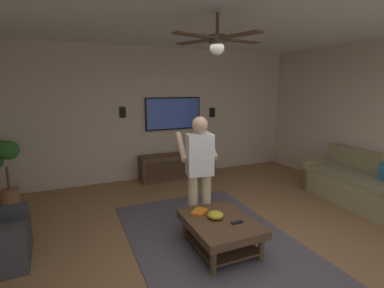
{
  "coord_description": "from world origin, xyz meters",
  "views": [
    {
      "loc": [
        -2.75,
        1.83,
        2.05
      ],
      "look_at": [
        1.05,
        0.16,
        1.2
      ],
      "focal_mm": 26.65,
      "sensor_mm": 36.0,
      "label": 1
    }
  ],
  "objects_px": {
    "remote_white": "(217,214)",
    "remote_black": "(237,222)",
    "tv": "(173,114)",
    "bowl": "(215,215)",
    "media_console": "(178,166)",
    "coffee_table": "(220,227)",
    "wall_speaker_right": "(123,112)",
    "couch": "(360,186)",
    "book": "(200,212)",
    "person_standing": "(199,167)",
    "potted_plant_tall": "(5,163)",
    "ceiling_fan": "(217,42)",
    "vase_round": "(188,148)",
    "wall_speaker_left": "(212,113)"
  },
  "relations": [
    {
      "from": "wall_speaker_right",
      "to": "wall_speaker_left",
      "type": "bearing_deg",
      "value": -90.0
    },
    {
      "from": "coffee_table",
      "to": "ceiling_fan",
      "type": "distance_m",
      "value": 2.24
    },
    {
      "from": "couch",
      "to": "person_standing",
      "type": "xyz_separation_m",
      "value": [
        0.3,
        3.0,
        0.61
      ]
    },
    {
      "from": "bowl",
      "to": "potted_plant_tall",
      "type": "bearing_deg",
      "value": 44.92
    },
    {
      "from": "bowl",
      "to": "person_standing",
      "type": "bearing_deg",
      "value": -2.46
    },
    {
      "from": "wall_speaker_left",
      "to": "tv",
      "type": "bearing_deg",
      "value": 90.76
    },
    {
      "from": "wall_speaker_right",
      "to": "media_console",
      "type": "bearing_deg",
      "value": -102.75
    },
    {
      "from": "person_standing",
      "to": "wall_speaker_right",
      "type": "relative_size",
      "value": 7.45
    },
    {
      "from": "potted_plant_tall",
      "to": "remote_black",
      "type": "bearing_deg",
      "value": -135.56
    },
    {
      "from": "tv",
      "to": "potted_plant_tall",
      "type": "height_order",
      "value": "tv"
    },
    {
      "from": "couch",
      "to": "person_standing",
      "type": "relative_size",
      "value": 1.19
    },
    {
      "from": "couch",
      "to": "wall_speaker_right",
      "type": "xyz_separation_m",
      "value": [
        2.87,
        3.56,
        1.19
      ]
    },
    {
      "from": "tv",
      "to": "ceiling_fan",
      "type": "xyz_separation_m",
      "value": [
        -3.09,
        0.59,
        1.1
      ]
    },
    {
      "from": "remote_white",
      "to": "remote_black",
      "type": "xyz_separation_m",
      "value": [
        -0.32,
        -0.11,
        0.0
      ]
    },
    {
      "from": "coffee_table",
      "to": "person_standing",
      "type": "height_order",
      "value": "person_standing"
    },
    {
      "from": "potted_plant_tall",
      "to": "book",
      "type": "xyz_separation_m",
      "value": [
        -2.45,
        -2.53,
        -0.33
      ]
    },
    {
      "from": "coffee_table",
      "to": "bowl",
      "type": "distance_m",
      "value": 0.17
    },
    {
      "from": "coffee_table",
      "to": "ceiling_fan",
      "type": "height_order",
      "value": "ceiling_fan"
    },
    {
      "from": "bowl",
      "to": "book",
      "type": "bearing_deg",
      "value": 29.4
    },
    {
      "from": "wall_speaker_left",
      "to": "ceiling_fan",
      "type": "distance_m",
      "value": 3.66
    },
    {
      "from": "bowl",
      "to": "couch",
      "type": "bearing_deg",
      "value": -85.57
    },
    {
      "from": "bowl",
      "to": "wall_speaker_right",
      "type": "bearing_deg",
      "value": 9.96
    },
    {
      "from": "couch",
      "to": "coffee_table",
      "type": "bearing_deg",
      "value": 9.11
    },
    {
      "from": "couch",
      "to": "vase_round",
      "type": "xyz_separation_m",
      "value": [
        2.63,
        2.18,
        0.34
      ]
    },
    {
      "from": "wall_speaker_right",
      "to": "coffee_table",
      "type": "bearing_deg",
      "value": -169.54
    },
    {
      "from": "coffee_table",
      "to": "tv",
      "type": "bearing_deg",
      "value": -9.64
    },
    {
      "from": "tv",
      "to": "bowl",
      "type": "relative_size",
      "value": 6.39
    },
    {
      "from": "vase_round",
      "to": "wall_speaker_right",
      "type": "distance_m",
      "value": 1.64
    },
    {
      "from": "remote_white",
      "to": "remote_black",
      "type": "height_order",
      "value": "same"
    },
    {
      "from": "media_console",
      "to": "tv",
      "type": "xyz_separation_m",
      "value": [
        0.24,
        0.0,
        1.16
      ]
    },
    {
      "from": "couch",
      "to": "potted_plant_tall",
      "type": "xyz_separation_m",
      "value": [
        2.43,
        5.67,
        0.43
      ]
    },
    {
      "from": "couch",
      "to": "ceiling_fan",
      "type": "distance_m",
      "value": 3.76
    },
    {
      "from": "bowl",
      "to": "remote_white",
      "type": "relative_size",
      "value": 1.34
    },
    {
      "from": "vase_round",
      "to": "media_console",
      "type": "bearing_deg",
      "value": 91.52
    },
    {
      "from": "media_console",
      "to": "book",
      "type": "distance_m",
      "value": 2.73
    },
    {
      "from": "person_standing",
      "to": "potted_plant_tall",
      "type": "bearing_deg",
      "value": 59.96
    },
    {
      "from": "couch",
      "to": "remote_black",
      "type": "height_order",
      "value": "couch"
    },
    {
      "from": "couch",
      "to": "coffee_table",
      "type": "xyz_separation_m",
      "value": [
        -0.3,
        2.98,
        -0.02
      ]
    },
    {
      "from": "bowl",
      "to": "book",
      "type": "relative_size",
      "value": 0.91
    },
    {
      "from": "remote_white",
      "to": "ceiling_fan",
      "type": "relative_size",
      "value": 0.13
    },
    {
      "from": "couch",
      "to": "bowl",
      "type": "relative_size",
      "value": 9.69
    },
    {
      "from": "coffee_table",
      "to": "bowl",
      "type": "xyz_separation_m",
      "value": [
        0.06,
        0.04,
        0.15
      ]
    },
    {
      "from": "book",
      "to": "bowl",
      "type": "bearing_deg",
      "value": 80.6
    },
    {
      "from": "media_console",
      "to": "book",
      "type": "bearing_deg",
      "value": -14.79
    },
    {
      "from": "remote_black",
      "to": "couch",
      "type": "bearing_deg",
      "value": 10.9
    },
    {
      "from": "ceiling_fan",
      "to": "potted_plant_tall",
      "type": "bearing_deg",
      "value": 44.85
    },
    {
      "from": "coffee_table",
      "to": "remote_black",
      "type": "height_order",
      "value": "remote_black"
    },
    {
      "from": "couch",
      "to": "coffee_table",
      "type": "height_order",
      "value": "couch"
    },
    {
      "from": "bowl",
      "to": "coffee_table",
      "type": "bearing_deg",
      "value": -147.38
    },
    {
      "from": "couch",
      "to": "potted_plant_tall",
      "type": "height_order",
      "value": "potted_plant_tall"
    }
  ]
}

